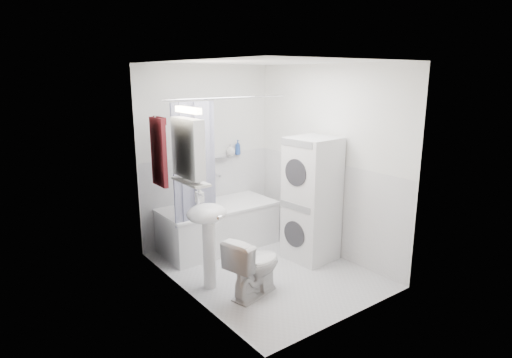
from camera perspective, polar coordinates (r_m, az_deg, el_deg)
floor at (r=5.24m, az=1.14°, el=-11.94°), size 2.60×2.60×0.00m
room_walls at (r=4.78m, az=1.23°, el=4.32°), size 2.60×2.60×2.60m
wainscot at (r=5.23m, az=-0.80°, el=-4.88°), size 1.98×2.58×2.58m
door at (r=3.93m, az=-4.87°, el=-5.15°), size 0.05×2.00×2.00m
bathtub at (r=5.77m, az=-5.03°, el=-6.00°), size 1.54×0.73×0.59m
tub_spout at (r=5.98m, az=-5.18°, el=0.52°), size 0.04×0.12×0.04m
curtain_rod at (r=5.18m, az=-3.63°, el=10.75°), size 1.72×0.02×0.02m
shower_curtain at (r=5.04m, az=-8.12°, el=1.93°), size 0.55×0.02×1.45m
sink at (r=4.59m, az=-6.49°, el=-6.30°), size 0.44×0.37×1.04m
medicine_cabinet at (r=4.37m, az=-9.04°, el=4.29°), size 0.13×0.50×0.71m
shelf at (r=4.45m, az=-8.69°, el=-0.33°), size 0.18×0.54×0.02m
shower_caddy at (r=5.94m, az=-4.77°, el=2.86°), size 0.22×0.06×0.02m
towel at (r=4.95m, az=-12.84°, el=3.72°), size 0.07×0.33×0.80m
washer_dryer at (r=5.32m, az=7.43°, el=-2.71°), size 0.60×0.59×1.54m
toilet at (r=4.56m, az=-0.25°, el=-11.50°), size 0.74×0.53×0.65m
soap_pump at (r=4.72m, az=-7.51°, el=-2.60°), size 0.08×0.17×0.08m
shelf_bottle at (r=4.31m, az=-7.77°, el=-0.11°), size 0.07×0.18×0.07m
shelf_cup at (r=4.54m, az=-9.43°, el=0.74°), size 0.10×0.09×0.10m
shampoo_a at (r=6.02m, az=-3.40°, el=3.76°), size 0.13×0.17×0.13m
shampoo_b at (r=6.09m, az=-2.45°, el=3.64°), size 0.08×0.21×0.08m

